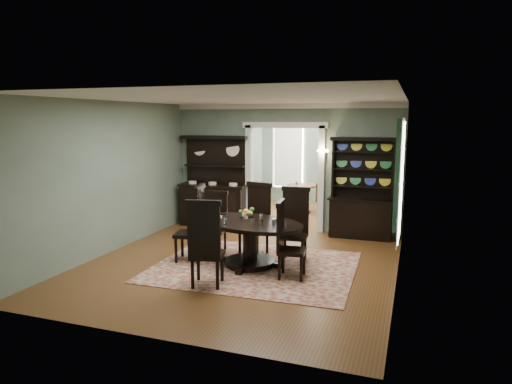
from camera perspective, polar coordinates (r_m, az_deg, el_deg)
room at (r=8.17m, az=-1.99°, el=1.60°), size 5.51×6.01×3.01m
parlor at (r=13.41m, az=6.57°, el=4.24°), size 3.51×3.50×3.01m
doorway_trim at (r=10.95m, az=3.64°, el=3.73°), size 2.08×0.25×2.57m
right_window at (r=8.50m, az=17.48°, el=1.64°), size 0.15×1.47×2.12m
wall_sconce at (r=10.56m, az=8.41°, el=4.93°), size 0.27×0.21×0.21m
rug at (r=8.35m, az=-0.15°, el=-9.29°), size 3.62×3.00×0.01m
dining_table at (r=8.28m, az=-0.74°, el=-5.36°), size 2.40×2.40×0.82m
centerpiece at (r=8.29m, az=-1.17°, el=-3.11°), size 1.35×0.87×0.22m
chair_far_left at (r=9.24m, az=-5.04°, el=-3.45°), size 0.49×0.46×1.21m
chair_far_mid at (r=8.98m, az=0.08°, el=-3.09°), size 0.61×0.59×1.42m
chair_far_right at (r=8.57m, az=4.87°, el=-3.80°), size 0.56×0.54×1.40m
chair_end_left at (r=8.57m, az=-7.61°, el=-3.68°), size 0.60×0.62×1.44m
chair_end_right at (r=7.64m, az=3.72°, el=-5.72°), size 0.50×0.53×1.31m
chair_near at (r=7.18m, az=-6.34°, el=-6.21°), size 0.63×0.61×1.43m
sideboard at (r=11.41m, az=-5.25°, el=-0.30°), size 1.72×0.67×2.24m
welsh_dresser at (r=10.47m, az=13.04°, el=-1.18°), size 1.44×0.53×2.25m
parlor_table at (r=12.99m, az=5.83°, el=-0.31°), size 0.87×0.87×0.80m
parlor_chair_left at (r=13.08m, az=4.63°, el=-0.49°), size 0.41×0.40×0.87m
parlor_chair_right at (r=12.44m, az=8.36°, el=-0.91°), size 0.44×0.43×0.93m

